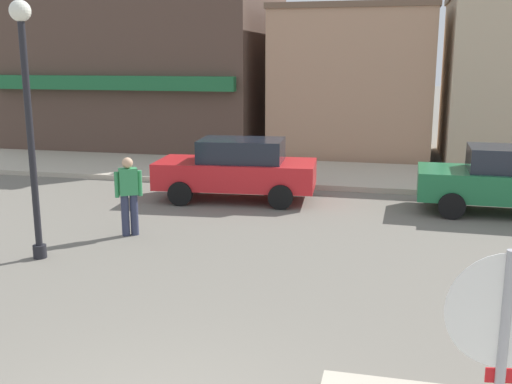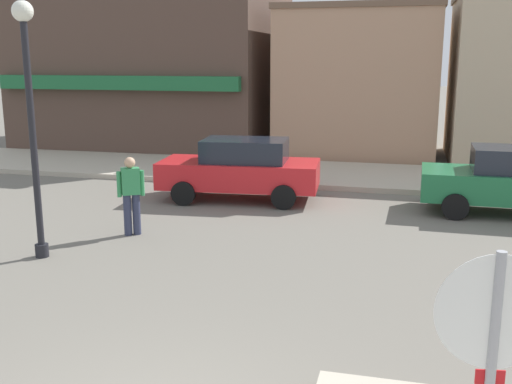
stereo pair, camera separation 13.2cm
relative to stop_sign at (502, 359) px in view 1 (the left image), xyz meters
The scene contains 8 objects.
kerb_far 14.34m from the stop_sign, 101.67° to the left, with size 80.00×4.00×0.15m, color #B7AD99.
stop_sign is the anchor object (origin of this frame).
lamp_post 8.78m from the stop_sign, 143.73° to the left, with size 0.36×0.36×4.54m.
parked_car_nearest 11.45m from the stop_sign, 114.26° to the left, with size 4.13×2.13×1.56m.
parked_car_second 10.67m from the stop_sign, 80.35° to the left, with size 4.03×1.94×1.56m.
pedestrian_crossing_near 9.11m from the stop_sign, 131.29° to the left, with size 0.51×0.38×1.61m.
building_corner_shop 22.72m from the stop_sign, 118.68° to the left, with size 10.04×8.24×7.17m.
building_storefront_left_near 19.32m from the stop_sign, 97.39° to the left, with size 5.71×5.78×5.37m.
Camera 1 is at (2.12, -4.35, 3.52)m, focal length 42.00 mm.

